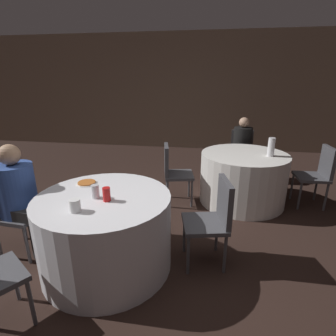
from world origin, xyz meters
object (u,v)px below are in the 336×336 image
object	(u,v)px
chair_near_east	(214,215)
chair_far_north	(241,150)
chair_far_west	(173,169)
table_far	(243,178)
chair_far_east	(319,171)
soda_can_red	(107,194)
bottle_far	(271,147)
table_near	(106,232)
person_blue_shirt	(24,200)
pizza_plate_near	(87,183)
soda_can_silver	(95,191)
person_black_shirt	(242,151)
chair_near_west	(12,205)

from	to	relation	value
chair_near_east	chair_far_north	world-z (taller)	same
chair_near_east	chair_far_west	distance (m)	1.38
chair_near_east	table_far	bearing A→B (deg)	-28.12
chair_far_east	chair_far_north	bearing A→B (deg)	42.11
soda_can_red	chair_near_east	bearing A→B (deg)	17.35
chair_far_west	bottle_far	bearing A→B (deg)	84.40
table_near	chair_far_west	world-z (taller)	chair_far_west
table_far	person_blue_shirt	xyz separation A→B (m)	(-2.29, -1.59, 0.23)
chair_far_west	person_blue_shirt	distance (m)	1.90
pizza_plate_near	soda_can_silver	bearing A→B (deg)	-52.52
pizza_plate_near	person_black_shirt	bearing A→B (deg)	51.96
person_blue_shirt	pizza_plate_near	distance (m)	0.63
table_far	chair_near_west	world-z (taller)	chair_near_west
chair_far_west	chair_far_east	bearing A→B (deg)	85.38
table_far	bottle_far	size ratio (longest dim) A/B	4.79
soda_can_silver	chair_far_west	bearing A→B (deg)	72.61
chair_far_east	pizza_plate_near	xyz separation A→B (m)	(-2.72, -1.43, 0.22)
soda_can_red	chair_far_east	bearing A→B (deg)	36.84
chair_far_east	chair_far_north	distance (m)	1.37
chair_near_west	chair_near_east	xyz separation A→B (m)	(2.02, 0.13, 0.00)
table_far	soda_can_red	size ratio (longest dim) A/B	9.97
chair_near_west	chair_far_north	distance (m)	3.61
chair_near_east	chair_far_west	world-z (taller)	same
chair_near_east	pizza_plate_near	size ratio (longest dim) A/B	4.22
chair_far_west	soda_can_silver	bearing A→B (deg)	-28.53
chair_far_east	person_blue_shirt	size ratio (longest dim) A/B	0.75
person_black_shirt	soda_can_silver	size ratio (longest dim) A/B	9.12
chair_far_east	bottle_far	bearing A→B (deg)	96.48
chair_near_west	soda_can_silver	bearing A→B (deg)	87.51
table_near	soda_can_red	distance (m)	0.44
table_near	soda_can_silver	world-z (taller)	soda_can_silver
table_far	soda_can_silver	world-z (taller)	soda_can_silver
bottle_far	chair_far_west	bearing A→B (deg)	-174.46
chair_far_east	person_blue_shirt	distance (m)	3.69
person_blue_shirt	soda_can_red	world-z (taller)	person_blue_shirt
table_far	bottle_far	xyz separation A→B (m)	(0.32, -0.07, 0.49)
chair_far_east	soda_can_silver	size ratio (longest dim) A/B	7.06
chair_near_east	chair_far_north	bearing A→B (deg)	-23.15
chair_far_east	soda_can_silver	bearing A→B (deg)	122.97
table_near	chair_near_east	bearing A→B (deg)	11.88
chair_near_west	person_blue_shirt	xyz separation A→B (m)	(0.15, -0.01, 0.07)
pizza_plate_near	table_near	bearing A→B (deg)	-43.31
table_far	person_blue_shirt	bearing A→B (deg)	-145.18
table_near	chair_far_west	bearing A→B (deg)	73.89
table_near	soda_can_silver	bearing A→B (deg)	-140.98
chair_near_west	chair_far_east	size ratio (longest dim) A/B	1.00
chair_near_west	chair_far_west	size ratio (longest dim) A/B	1.00
person_black_shirt	chair_near_west	bearing A→B (deg)	48.09
table_far	chair_near_west	bearing A→B (deg)	-147.10
pizza_plate_near	table_far	bearing A→B (deg)	39.40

